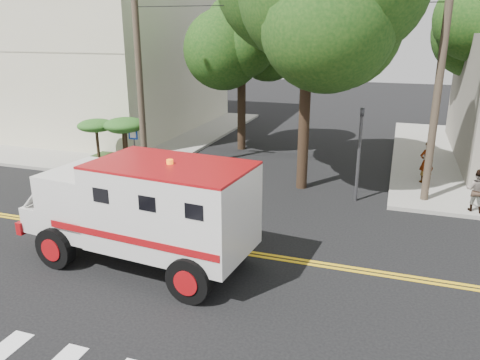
% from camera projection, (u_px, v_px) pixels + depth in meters
% --- Properties ---
extents(ground, '(100.00, 100.00, 0.00)m').
position_uv_depth(ground, '(209.00, 247.00, 14.21)').
color(ground, black).
rests_on(ground, ground).
extents(sidewalk_nw, '(17.00, 17.00, 0.15)m').
position_uv_depth(sidewalk_nw, '(96.00, 130.00, 30.49)').
color(sidewalk_nw, gray).
rests_on(sidewalk_nw, ground).
extents(building_left, '(16.00, 14.00, 10.00)m').
position_uv_depth(building_left, '(77.00, 48.00, 30.90)').
color(building_left, beige).
rests_on(building_left, sidewalk_nw).
extents(utility_pole_left, '(0.28, 0.28, 9.00)m').
position_uv_depth(utility_pole_left, '(139.00, 74.00, 19.95)').
color(utility_pole_left, '#382D23').
rests_on(utility_pole_left, ground).
extents(utility_pole_right, '(0.28, 0.28, 9.00)m').
position_uv_depth(utility_pole_right, '(439.00, 83.00, 16.49)').
color(utility_pole_right, '#382D23').
rests_on(utility_pole_right, ground).
extents(tree_main, '(6.08, 5.70, 9.85)m').
position_uv_depth(tree_main, '(319.00, 4.00, 17.01)').
color(tree_main, black).
rests_on(tree_main, ground).
extents(tree_left, '(4.48, 4.20, 7.70)m').
position_uv_depth(tree_left, '(246.00, 42.00, 23.90)').
color(tree_left, black).
rests_on(tree_left, ground).
extents(traffic_signal, '(0.15, 0.18, 3.60)m').
position_uv_depth(traffic_signal, '(360.00, 145.00, 17.41)').
color(traffic_signal, '#3F3F42').
rests_on(traffic_signal, ground).
extents(accessibility_sign, '(0.45, 0.10, 2.02)m').
position_uv_depth(accessibility_sign, '(134.00, 144.00, 21.26)').
color(accessibility_sign, '#3F3F42').
rests_on(accessibility_sign, ground).
extents(palm_planter, '(3.52, 2.63, 2.36)m').
position_uv_depth(palm_planter, '(116.00, 134.00, 21.95)').
color(palm_planter, '#1E3314').
rests_on(palm_planter, sidewalk_nw).
extents(armored_truck, '(6.87, 3.23, 3.04)m').
position_uv_depth(armored_truck, '(145.00, 207.00, 12.70)').
color(armored_truck, silver).
rests_on(armored_truck, ground).
extents(pedestrian_a, '(0.78, 0.69, 1.79)m').
position_uv_depth(pedestrian_a, '(427.00, 162.00, 19.53)').
color(pedestrian_a, gray).
rests_on(pedestrian_a, sidewalk_ne).
extents(pedestrian_b, '(0.92, 0.83, 1.53)m').
position_uv_depth(pedestrian_b, '(477.00, 190.00, 16.46)').
color(pedestrian_b, gray).
rests_on(pedestrian_b, sidewalk_ne).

